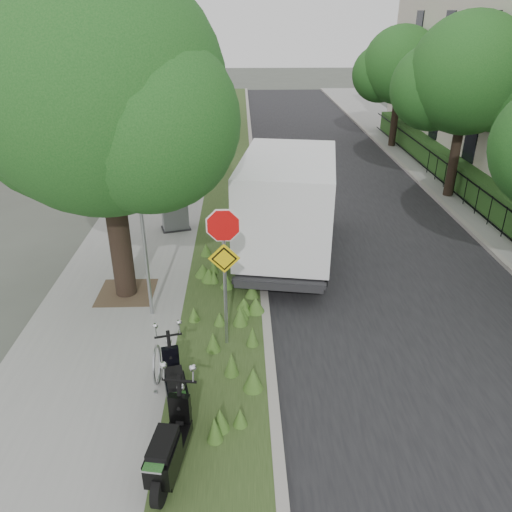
{
  "coord_description": "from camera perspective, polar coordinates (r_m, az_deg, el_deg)",
  "views": [
    {
      "loc": [
        -1.03,
        -8.28,
        6.57
      ],
      "look_at": [
        -0.71,
        2.42,
        1.3
      ],
      "focal_mm": 35.0,
      "sensor_mm": 36.0,
      "label": 1
    }
  ],
  "objects": [
    {
      "name": "hedge_far",
      "position": [
        21.18,
        23.55,
        7.85
      ],
      "size": [
        1.0,
        24.0,
        1.1
      ],
      "primitive_type": "cube",
      "color": "#204A1A",
      "rests_on": "footpath_far"
    },
    {
      "name": "utility_cabinet",
      "position": [
        16.46,
        -9.26,
        4.97
      ],
      "size": [
        1.04,
        0.83,
        1.21
      ],
      "color": "#262628",
      "rests_on": "ground"
    },
    {
      "name": "scooter_far",
      "position": [
        9.28,
        -9.16,
        -14.86
      ],
      "size": [
        0.62,
        1.71,
        0.82
      ],
      "color": "black",
      "rests_on": "ground"
    },
    {
      "name": "verge",
      "position": [
        19.41,
        -3.01,
        6.57
      ],
      "size": [
        2.0,
        60.0,
        0.12
      ],
      "primitive_type": "cube",
      "color": "#2D411C",
      "rests_on": "ground"
    },
    {
      "name": "sign_assembly",
      "position": [
        9.83,
        -3.68,
        0.58
      ],
      "size": [
        0.94,
        0.08,
        3.22
      ],
      "color": "#A5A8AD",
      "rests_on": "ground"
    },
    {
      "name": "brick_building",
      "position": [
        31.53,
        -18.53,
        20.69
      ],
      "size": [
        9.4,
        10.4,
        8.3
      ],
      "color": "maroon",
      "rests_on": "ground"
    },
    {
      "name": "scooter_near",
      "position": [
        8.2,
        -10.01,
        -21.41
      ],
      "size": [
        0.59,
        1.9,
        0.91
      ],
      "color": "black",
      "rests_on": "ground"
    },
    {
      "name": "ground",
      "position": [
        10.62,
        4.34,
        -12.1
      ],
      "size": [
        120.0,
        120.0,
        0.0
      ],
      "primitive_type": "plane",
      "color": "#4C5147",
      "rests_on": "ground"
    },
    {
      "name": "street_tree_main",
      "position": [
        11.68,
        -17.54,
        16.37
      ],
      "size": [
        6.21,
        5.54,
        7.66
      ],
      "color": "black",
      "rests_on": "ground"
    },
    {
      "name": "bike_hoop",
      "position": [
        9.93,
        -11.26,
        -12.1
      ],
      "size": [
        0.06,
        0.78,
        0.77
      ],
      "color": "#A5A8AD",
      "rests_on": "ground"
    },
    {
      "name": "far_tree_b",
      "position": [
        20.1,
        22.83,
        18.02
      ],
      "size": [
        4.83,
        4.31,
        6.56
      ],
      "color": "black",
      "rests_on": "ground"
    },
    {
      "name": "kerb_far",
      "position": [
        20.81,
        19.73,
        6.43
      ],
      "size": [
        0.2,
        60.0,
        0.13
      ],
      "primitive_type": "cube",
      "color": "#9E9991",
      "rests_on": "ground"
    },
    {
      "name": "box_truck",
      "position": [
        14.21,
        3.77,
        6.3
      ],
      "size": [
        3.24,
        6.21,
        2.68
      ],
      "color": "#262628",
      "rests_on": "ground"
    },
    {
      "name": "road",
      "position": [
        19.83,
        10.18,
        6.46
      ],
      "size": [
        7.0,
        60.0,
        0.01
      ],
      "primitive_type": "cube",
      "color": "black",
      "rests_on": "ground"
    },
    {
      "name": "footpath_far",
      "position": [
        21.49,
        23.99,
        6.28
      ],
      "size": [
        3.2,
        60.0,
        0.12
      ],
      "primitive_type": "cube",
      "color": "gray",
      "rests_on": "ground"
    },
    {
      "name": "fence_far",
      "position": [
        20.9,
        21.79,
        7.93
      ],
      "size": [
        0.04,
        24.0,
        1.0
      ],
      "color": "black",
      "rests_on": "ground"
    },
    {
      "name": "bare_post",
      "position": [
        11.22,
        -12.71,
        2.19
      ],
      "size": [
        0.08,
        0.08,
        4.0
      ],
      "color": "#A5A8AD",
      "rests_on": "ground"
    },
    {
      "name": "kerb_near",
      "position": [
        19.41,
        -0.04,
        6.63
      ],
      "size": [
        0.2,
        60.0,
        0.13
      ],
      "primitive_type": "cube",
      "color": "#9E9991",
      "rests_on": "ground"
    },
    {
      "name": "sidewalk_near",
      "position": [
        19.66,
        -11.1,
        6.38
      ],
      "size": [
        3.5,
        60.0,
        0.12
      ],
      "primitive_type": "cube",
      "color": "gray",
      "rests_on": "ground"
    },
    {
      "name": "far_tree_c",
      "position": [
        27.63,
        16.05,
        19.84
      ],
      "size": [
        4.37,
        3.89,
        5.93
      ],
      "color": "black",
      "rests_on": "ground"
    }
  ]
}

